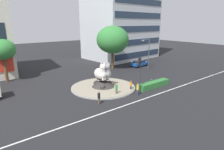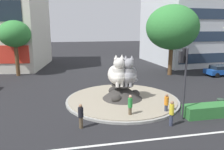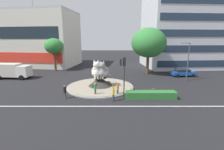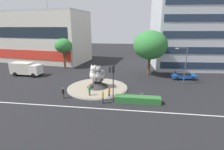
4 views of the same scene
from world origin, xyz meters
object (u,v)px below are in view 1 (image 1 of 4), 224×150
(office_tower, at_px, (121,10))
(pedestrian_yellow_shirt, at_px, (138,89))
(streetlight_arm, at_px, (148,52))
(cat_statue_grey, at_px, (106,72))
(pedestrian_orange_shirt, at_px, (131,85))
(cat_statue_white, at_px, (101,73))
(second_tree_near_tower, at_px, (113,40))
(sedan_on_far_lane, at_px, (140,63))
(traffic_light_mast, at_px, (140,67))
(pedestrian_black_shirt, at_px, (99,97))
(broadleaf_tree_behind_island, at_px, (3,50))
(pedestrian_green_shirt, at_px, (116,89))
(litter_bin, at_px, (151,82))

(office_tower, bearing_deg, pedestrian_yellow_shirt, -130.51)
(streetlight_arm, bearing_deg, cat_statue_grey, 25.85)
(pedestrian_yellow_shirt, relative_size, pedestrian_orange_shirt, 1.11)
(cat_statue_white, distance_m, pedestrian_orange_shirt, 5.01)
(second_tree_near_tower, height_order, streetlight_arm, second_tree_near_tower)
(streetlight_arm, height_order, pedestrian_yellow_shirt, streetlight_arm)
(sedan_on_far_lane, bearing_deg, pedestrian_yellow_shirt, -141.01)
(streetlight_arm, bearing_deg, cat_statue_white, 24.51)
(traffic_light_mast, distance_m, pedestrian_black_shirt, 7.82)
(broadleaf_tree_behind_island, xyz_separation_m, pedestrian_black_shirt, (7.34, -17.94, -4.73))
(streetlight_arm, relative_size, sedan_on_far_lane, 1.43)
(pedestrian_black_shirt, bearing_deg, pedestrian_orange_shirt, 38.46)
(cat_statue_grey, height_order, streetlight_arm, streetlight_arm)
(office_tower, xyz_separation_m, broadleaf_tree_behind_island, (-31.89, -6.39, -8.00))
(pedestrian_green_shirt, relative_size, litter_bin, 1.95)
(traffic_light_mast, distance_m, second_tree_near_tower, 15.53)
(pedestrian_yellow_shirt, bearing_deg, streetlight_arm, -5.12)
(cat_statue_grey, distance_m, sedan_on_far_lane, 17.27)
(streetlight_arm, height_order, pedestrian_orange_shirt, streetlight_arm)
(second_tree_near_tower, xyz_separation_m, litter_bin, (-1.97, -13.01, -6.04))
(office_tower, height_order, litter_bin, office_tower)
(pedestrian_green_shirt, bearing_deg, pedestrian_yellow_shirt, -101.83)
(cat_statue_grey, xyz_separation_m, litter_bin, (6.74, -3.51, -2.11))
(cat_statue_white, xyz_separation_m, office_tower, (21.00, 19.68, 11.02))
(cat_statue_white, bearing_deg, cat_statue_grey, 81.20)
(second_tree_near_tower, xyz_separation_m, pedestrian_green_shirt, (-9.62, -13.10, -5.55))
(pedestrian_yellow_shirt, height_order, pedestrian_orange_shirt, pedestrian_yellow_shirt)
(second_tree_near_tower, bearing_deg, pedestrian_yellow_shirt, -115.89)
(pedestrian_black_shirt, bearing_deg, second_tree_near_tower, 75.85)
(second_tree_near_tower, distance_m, sedan_on_far_lane, 9.02)
(second_tree_near_tower, relative_size, litter_bin, 10.54)
(broadleaf_tree_behind_island, xyz_separation_m, second_tree_near_tower, (20.64, -3.87, 0.88))
(office_tower, xyz_separation_m, pedestrian_orange_shirt, (-17.95, -23.26, -12.75))
(streetlight_arm, relative_size, pedestrian_black_shirt, 3.98)
(pedestrian_black_shirt, height_order, litter_bin, pedestrian_black_shirt)
(cat_statue_grey, bearing_deg, traffic_light_mast, 47.78)
(traffic_light_mast, bearing_deg, pedestrian_green_shirt, 72.32)
(second_tree_near_tower, distance_m, litter_bin, 14.48)
(cat_statue_white, bearing_deg, broadleaf_tree_behind_island, -144.82)
(office_tower, relative_size, broadleaf_tree_behind_island, 3.66)
(broadleaf_tree_behind_island, relative_size, streetlight_arm, 1.11)
(second_tree_near_tower, distance_m, pedestrian_black_shirt, 20.15)
(traffic_light_mast, distance_m, sedan_on_far_lane, 17.84)
(traffic_light_mast, distance_m, pedestrian_green_shirt, 4.68)
(second_tree_near_tower, xyz_separation_m, pedestrian_black_shirt, (-13.30, -14.07, -5.60))
(streetlight_arm, relative_size, pedestrian_orange_shirt, 4.13)
(sedan_on_far_lane, bearing_deg, traffic_light_mast, -140.47)
(cat_statue_white, height_order, pedestrian_green_shirt, cat_statue_white)
(traffic_light_mast, height_order, litter_bin, traffic_light_mast)
(cat_statue_white, bearing_deg, pedestrian_yellow_shirt, 19.75)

